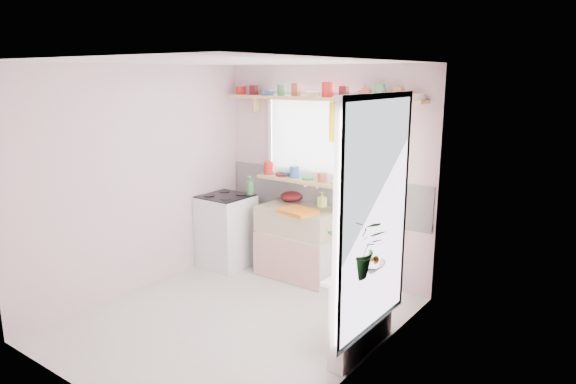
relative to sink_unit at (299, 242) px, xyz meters
The scene contains 19 objects.
room 1.31m from the sink_unit, 28.17° to the right, with size 3.20×3.20×3.20m.
sink_unit is the anchor object (origin of this frame).
cooker 0.98m from the sink_unit, 165.62° to the right, with size 0.58×0.58×0.93m.
radiator_ledge 1.82m from the sink_unit, 37.05° to the right, with size 0.22×0.95×0.78m.
windowsill 0.73m from the sink_unit, 90.00° to the left, with size 1.40×0.22×0.04m, color tan.
pine_shelf 1.70m from the sink_unit, 49.64° to the left, with size 2.52×0.24×0.04m, color tan.
shelf_crockery 1.77m from the sink_unit, 58.75° to the left, with size 2.47×0.11×0.12m.
sill_crockery 0.81m from the sink_unit, 95.28° to the left, with size 1.35×0.11×0.12m.
dish_tray 0.50m from the sink_unit, 57.32° to the right, with size 0.41×0.31×0.04m, color orange.
colander 0.58m from the sink_unit, 141.14° to the left, with size 0.28×0.28×0.13m, color #500D12.
jade_plant 2.05m from the sink_unit, 41.03° to the right, with size 0.47×0.41×0.52m, color #2A5F26.
fruit_bowl 1.89m from the sink_unit, 37.03° to the right, with size 0.31×0.31×0.08m, color silver.
herb_pot 1.86m from the sink_unit, 40.99° to the right, with size 0.12×0.08×0.23m, color #2F722D.
soap_bottle_sink 0.58m from the sink_unit, 46.93° to the left, with size 0.08×0.08×0.18m, color #ECFF71.
sill_cup 1.01m from the sink_unit, 157.08° to the left, with size 0.14×0.14×0.11m, color white.
sill_bowl 0.87m from the sink_unit, 145.33° to the left, with size 0.17×0.17×0.05m, color #305F9E.
shelf_vase 1.94m from the sink_unit, ahead, with size 0.14×0.14×0.15m, color #B14B36.
cooker_bottle 0.95m from the sink_unit, behind, with size 0.09×0.09×0.24m, color #3F7F49.
fruit 1.91m from the sink_unit, 36.77° to the right, with size 0.20×0.14×0.10m.
Camera 1 is at (3.21, -3.50, 2.39)m, focal length 32.00 mm.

